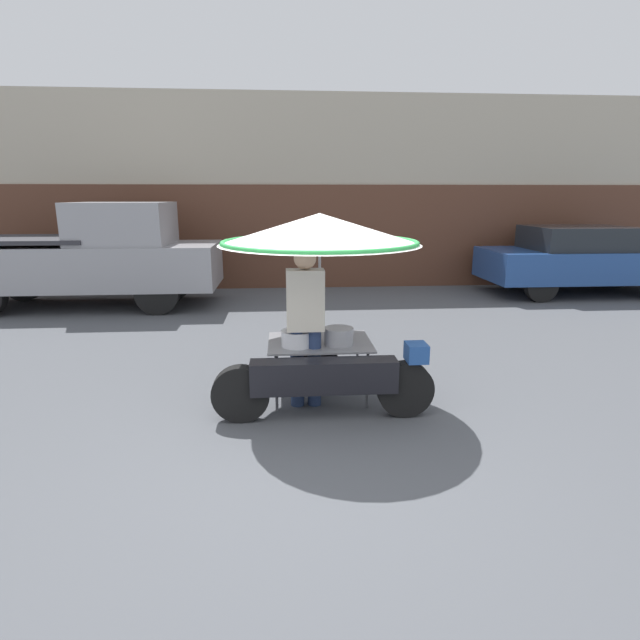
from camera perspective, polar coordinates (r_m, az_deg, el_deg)
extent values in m
plane|color=#4C4F54|center=(4.45, -1.92, -14.91)|extent=(36.00, 36.00, 0.00)
cube|color=#B2A893|center=(12.91, -3.77, 14.23)|extent=(28.00, 2.00, 4.41)
cube|color=#563323|center=(11.92, -3.63, 9.41)|extent=(23.80, 0.06, 2.40)
cylinder|color=black|center=(5.08, 9.70, -7.78)|extent=(0.56, 0.14, 0.56)
cylinder|color=black|center=(4.96, -9.04, -8.32)|extent=(0.56, 0.14, 0.56)
cube|color=black|center=(4.90, 0.46, -6.42)|extent=(1.43, 0.24, 0.32)
cube|color=#234C93|center=(4.98, 10.95, -3.65)|extent=(0.20, 0.24, 0.18)
cylinder|color=black|center=(5.72, -0.23, -5.35)|extent=(0.51, 0.14, 0.51)
cylinder|color=#515156|center=(5.20, 5.44, -6.87)|extent=(0.03, 0.03, 0.61)
cylinder|color=#515156|center=(5.85, 4.28, -4.42)|extent=(0.03, 0.03, 0.61)
cylinder|color=#515156|center=(5.13, -5.00, -7.15)|extent=(0.03, 0.03, 0.61)
cylinder|color=#515156|center=(5.79, -4.93, -4.64)|extent=(0.03, 0.03, 0.61)
cube|color=gray|center=(5.37, -0.04, -2.56)|extent=(1.10, 0.83, 0.02)
cylinder|color=#B2B2B7|center=(5.25, -0.04, 2.99)|extent=(0.03, 0.03, 1.04)
cone|color=white|center=(5.16, -0.04, 10.38)|extent=(2.08, 2.08, 0.31)
torus|color=green|center=(5.17, -0.04, 8.86)|extent=(2.03, 2.03, 0.05)
cylinder|color=silver|center=(5.20, -2.64, -2.09)|extent=(0.33, 0.33, 0.17)
cylinder|color=#939399|center=(5.24, 2.16, -1.86)|extent=(0.31, 0.31, 0.18)
cylinder|color=navy|center=(5.21, -2.63, -5.49)|extent=(0.14, 0.14, 0.82)
cylinder|color=navy|center=(5.22, -0.64, -5.45)|extent=(0.14, 0.14, 0.82)
cube|color=beige|center=(5.02, -1.69, 2.30)|extent=(0.38, 0.22, 0.62)
sphere|color=tan|center=(4.95, -1.73, 7.07)|extent=(0.22, 0.22, 0.22)
cylinder|color=black|center=(14.07, 30.97, 4.60)|extent=(0.67, 0.20, 0.67)
cylinder|color=black|center=(11.33, 23.96, 3.57)|extent=(0.67, 0.20, 0.67)
cylinder|color=black|center=(12.69, 20.72, 4.88)|extent=(0.67, 0.20, 0.67)
cube|color=navy|center=(12.63, 28.01, 5.64)|extent=(4.44, 1.82, 0.67)
cube|color=#1E2328|center=(12.46, 27.45, 8.33)|extent=(2.13, 1.60, 0.50)
cylinder|color=black|center=(9.73, -18.11, 2.96)|extent=(0.80, 0.24, 0.80)
cylinder|color=black|center=(11.17, -16.34, 4.44)|extent=(0.80, 0.24, 0.80)
cylinder|color=black|center=(12.20, -30.77, 3.80)|extent=(0.80, 0.24, 0.80)
cube|color=#939399|center=(10.84, -25.38, 5.62)|extent=(5.17, 1.77, 0.84)
cube|color=#939399|center=(10.50, -21.57, 10.24)|extent=(1.76, 1.62, 0.79)
cube|color=#2D2D33|center=(11.20, -30.65, 7.93)|extent=(2.69, 1.69, 0.08)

